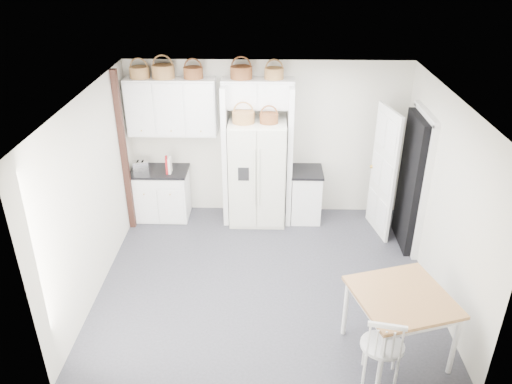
{
  "coord_description": "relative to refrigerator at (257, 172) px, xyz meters",
  "views": [
    {
      "loc": [
        0.01,
        -5.68,
        4.29
      ],
      "look_at": [
        -0.14,
        0.4,
        1.15
      ],
      "focal_mm": 35.0,
      "sensor_mm": 36.0,
      "label": 1
    }
  ],
  "objects": [
    {
      "name": "trim_post",
      "position": [
        -2.05,
        -0.31,
        0.43
      ],
      "size": [
        0.09,
        0.09,
        2.6
      ],
      "primitive_type": "cube",
      "color": "#331813",
      "rests_on": "floor"
    },
    {
      "name": "toaster",
      "position": [
        -1.9,
        0.01,
        0.08
      ],
      "size": [
        0.27,
        0.2,
        0.17
      ],
      "primitive_type": "cube",
      "rotation": [
        0.0,
        0.0,
        0.26
      ],
      "color": "silver",
      "rests_on": "counter_left"
    },
    {
      "name": "basket_upper_b",
      "position": [
        -1.44,
        0.17,
        1.58
      ],
      "size": [
        0.34,
        0.34,
        0.2
      ],
      "primitive_type": "cylinder",
      "color": "brown",
      "rests_on": "upper_cabinet"
    },
    {
      "name": "base_cab_left",
      "position": [
        -1.61,
        0.04,
        -0.46
      ],
      "size": [
        0.89,
        0.56,
        0.83
      ],
      "primitive_type": "cube",
      "color": "white",
      "rests_on": "floor"
    },
    {
      "name": "counter_right",
      "position": [
        0.8,
        0.04,
        -0.01
      ],
      "size": [
        0.52,
        0.62,
        0.04
      ],
      "primitive_type": "cube",
      "color": "black",
      "rests_on": "base_cab_right"
    },
    {
      "name": "refrigerator",
      "position": [
        0.0,
        0.0,
        0.0
      ],
      "size": [
        0.9,
        0.72,
        1.74
      ],
      "primitive_type": "cube",
      "color": "silver",
      "rests_on": "floor"
    },
    {
      "name": "doorway_void",
      "position": [
        2.31,
        -0.66,
        0.15
      ],
      "size": [
        0.18,
        0.85,
        2.05
      ],
      "primitive_type": "cube",
      "color": "black",
      "rests_on": "floor"
    },
    {
      "name": "cookbook_red",
      "position": [
        -1.46,
        -0.04,
        0.12
      ],
      "size": [
        0.07,
        0.18,
        0.26
      ],
      "primitive_type": "cube",
      "rotation": [
        0.0,
        0.0,
        0.19
      ],
      "color": "#A51318",
      "rests_on": "counter_left"
    },
    {
      "name": "upper_cabinet",
      "position": [
        -1.35,
        0.17,
        1.03
      ],
      "size": [
        1.4,
        0.34,
        0.9
      ],
      "primitive_type": "cube",
      "color": "white",
      "rests_on": "wall_back"
    },
    {
      "name": "wall_right",
      "position": [
        2.4,
        -1.66,
        0.43
      ],
      "size": [
        0.0,
        4.0,
        4.0
      ],
      "primitive_type": "plane",
      "rotation": [
        1.57,
        0.0,
        -1.57
      ],
      "color": "beige",
      "rests_on": "floor"
    },
    {
      "name": "counter_left",
      "position": [
        -1.61,
        0.04,
        -0.03
      ],
      "size": [
        0.93,
        0.6,
        0.04
      ],
      "primitive_type": "cube",
      "color": "black",
      "rests_on": "base_cab_left"
    },
    {
      "name": "bridge_cabinet",
      "position": [
        0.0,
        0.17,
        1.25
      ],
      "size": [
        1.12,
        0.34,
        0.45
      ],
      "primitive_type": "cube",
      "color": "white",
      "rests_on": "wall_back"
    },
    {
      "name": "ceiling",
      "position": [
        0.15,
        -1.66,
        1.73
      ],
      "size": [
        4.5,
        4.5,
        0.0
      ],
      "primitive_type": "plane",
      "color": "white",
      "rests_on": "wall_back"
    },
    {
      "name": "fridge_panel_right",
      "position": [
        0.51,
        0.04,
        0.28
      ],
      "size": [
        0.08,
        0.6,
        2.3
      ],
      "primitive_type": "cube",
      "color": "white",
      "rests_on": "floor"
    },
    {
      "name": "base_cab_right",
      "position": [
        0.8,
        0.04,
        -0.45
      ],
      "size": [
        0.48,
        0.58,
        0.85
      ],
      "primitive_type": "cube",
      "color": "white",
      "rests_on": "floor"
    },
    {
      "name": "dining_table",
      "position": [
        1.64,
        -3.02,
        -0.46
      ],
      "size": [
        1.23,
        1.23,
        0.82
      ],
      "primitive_type": "cube",
      "rotation": [
        0.0,
        0.0,
        0.29
      ],
      "color": "brown",
      "rests_on": "floor"
    },
    {
      "name": "basket_fridge_b",
      "position": [
        0.18,
        -0.1,
        0.95
      ],
      "size": [
        0.28,
        0.28,
        0.15
      ],
      "primitive_type": "cylinder",
      "color": "#5C2812",
      "rests_on": "refrigerator"
    },
    {
      "name": "fridge_panel_left",
      "position": [
        -0.51,
        0.04,
        0.28
      ],
      "size": [
        0.08,
        0.6,
        2.3
      ],
      "primitive_type": "cube",
      "color": "white",
      "rests_on": "floor"
    },
    {
      "name": "door_slab",
      "position": [
        1.95,
        -0.32,
        0.15
      ],
      "size": [
        0.21,
        0.79,
        2.05
      ],
      "primitive_type": "cube",
      "rotation": [
        0.0,
        0.0,
        -1.36
      ],
      "color": "white",
      "rests_on": "floor"
    },
    {
      "name": "basket_bridge_a",
      "position": [
        -0.25,
        0.17,
        1.57
      ],
      "size": [
        0.33,
        0.33,
        0.19
      ],
      "primitive_type": "cylinder",
      "color": "#5C2812",
      "rests_on": "bridge_cabinet"
    },
    {
      "name": "cookbook_cream",
      "position": [
        -1.41,
        -0.04,
        0.12
      ],
      "size": [
        0.04,
        0.17,
        0.26
      ],
      "primitive_type": "cube",
      "rotation": [
        0.0,
        0.0,
        0.02
      ],
      "color": "silver",
      "rests_on": "counter_left"
    },
    {
      "name": "basket_bridge_b",
      "position": [
        0.25,
        0.17,
        1.56
      ],
      "size": [
        0.29,
        0.29,
        0.17
      ],
      "primitive_type": "cylinder",
      "color": "brown",
      "rests_on": "bridge_cabinet"
    },
    {
      "name": "basket_upper_a",
      "position": [
        -1.8,
        0.17,
        1.56
      ],
      "size": [
        0.3,
        0.3,
        0.17
      ],
      "primitive_type": "cylinder",
      "color": "brown",
      "rests_on": "upper_cabinet"
    },
    {
      "name": "windsor_chair",
      "position": [
        1.39,
        -3.41,
        -0.4
      ],
      "size": [
        0.53,
        0.5,
        0.94
      ],
      "primitive_type": "cube",
      "rotation": [
        0.0,
        0.0,
        -0.19
      ],
      "color": "white",
      "rests_on": "floor"
    },
    {
      "name": "floor",
      "position": [
        0.15,
        -1.66,
        -0.87
      ],
      "size": [
        4.5,
        4.5,
        0.0
      ],
      "primitive_type": "plane",
      "color": "#2F2E37",
      "rests_on": "ground"
    },
    {
      "name": "basket_upper_c",
      "position": [
        -0.98,
        0.17,
        1.57
      ],
      "size": [
        0.3,
        0.3,
        0.17
      ],
      "primitive_type": "cylinder",
      "color": "#5C2812",
      "rests_on": "upper_cabinet"
    },
    {
      "name": "basket_fridge_a",
      "position": [
        -0.21,
        -0.1,
        0.96
      ],
      "size": [
        0.34,
        0.34,
        0.18
      ],
      "primitive_type": "cylinder",
      "color": "brown",
      "rests_on": "refrigerator"
    },
    {
      "name": "wall_left",
      "position": [
        -2.1,
        -1.66,
        0.43
      ],
      "size": [
        0.0,
        4.0,
        4.0
      ],
      "primitive_type": "plane",
      "rotation": [
        1.57,
        0.0,
        1.57
      ],
      "color": "beige",
      "rests_on": "floor"
    },
    {
      "name": "wall_back",
      "position": [
        0.15,
        0.34,
        0.43
      ],
      "size": [
        4.5,
        0.0,
        4.5
      ],
      "primitive_type": "plane",
      "rotation": [
        1.57,
        0.0,
        0.0
      ],
      "color": "beige",
      "rests_on": "floor"
    }
  ]
}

